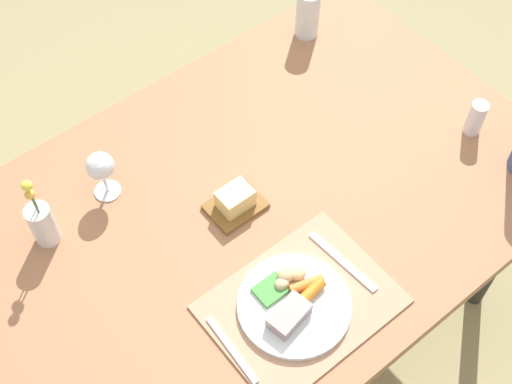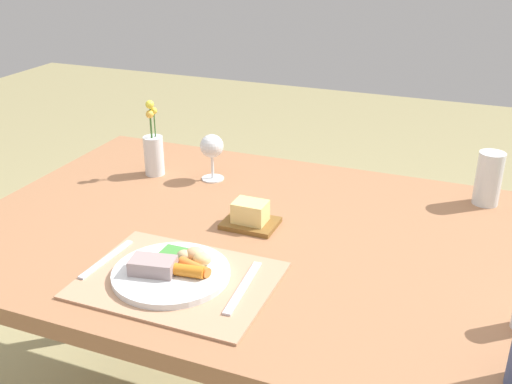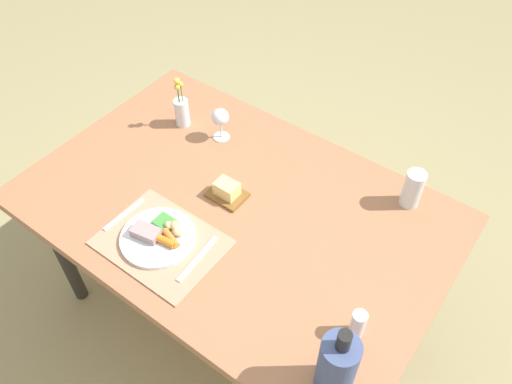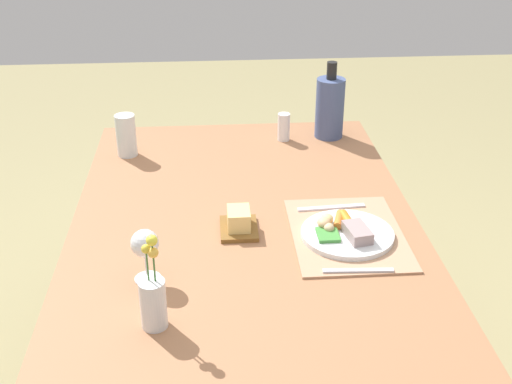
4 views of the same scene
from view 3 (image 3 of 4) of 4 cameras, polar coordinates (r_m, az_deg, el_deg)
ground_plane at (r=2.34m, az=-1.85°, el=-12.79°), size 8.00×8.00×0.00m
dining_table at (r=1.81m, az=-2.33°, el=-2.82°), size 1.45×0.96×0.70m
placemat at (r=1.69m, az=-10.49°, el=-5.56°), size 0.39×0.29×0.01m
dinner_plate at (r=1.69m, az=-10.78°, el=-4.81°), size 0.25×0.25×0.04m
fork at (r=1.78m, az=-14.48°, el=-2.42°), size 0.02×0.17×0.00m
knife at (r=1.63m, az=-6.54°, el=-7.40°), size 0.03×0.20×0.00m
water_tumbler at (r=1.81m, az=17.00°, el=0.15°), size 0.07×0.07×0.14m
flower_vase at (r=2.05m, az=-8.29°, el=9.01°), size 0.06×0.06×0.22m
cooler_bottle at (r=1.35m, az=9.02°, el=-18.53°), size 0.10×0.10×0.27m
wine_glass at (r=1.96m, az=-4.00°, el=8.20°), size 0.07×0.07×0.13m
butter_dish at (r=1.78m, az=-3.25°, el=0.10°), size 0.13×0.10×0.06m
salt_shaker at (r=1.48m, az=11.29°, el=-14.22°), size 0.04×0.04×0.10m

